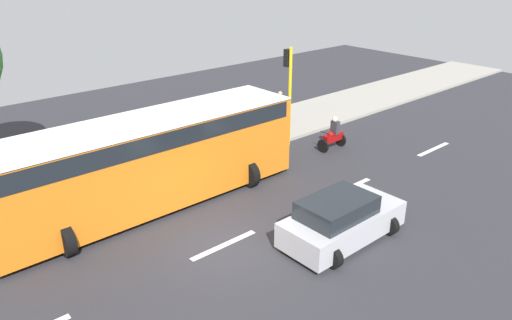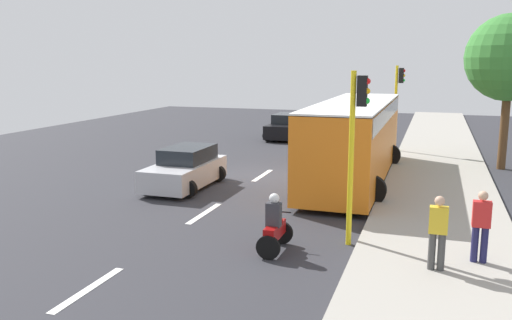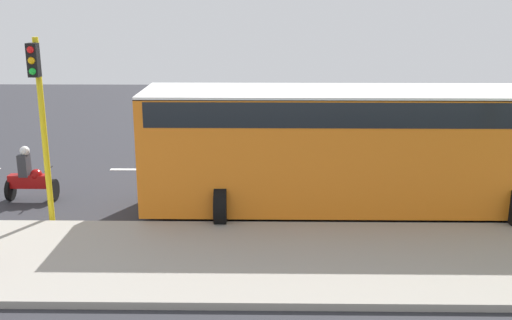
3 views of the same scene
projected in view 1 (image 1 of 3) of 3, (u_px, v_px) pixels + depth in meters
ground_plane at (224, 247)px, 14.99m from camera, size 40.00×60.00×0.10m
sidewalk at (118, 172)px, 19.79m from camera, size 4.00×60.00×0.15m
lane_stripe_far_north at (433, 149)px, 22.20m from camera, size 0.20×2.40×0.01m
lane_stripe_north at (349, 188)px, 18.58m from camera, size 0.20×2.40×0.01m
lane_stripe_mid at (224, 245)px, 14.97m from camera, size 0.20×2.40×0.01m
car_silver at (341, 220)px, 14.98m from camera, size 2.20×4.11×1.52m
city_bus at (149, 156)px, 16.68m from camera, size 3.20×11.00×3.16m
motorcycle at (333, 136)px, 22.02m from camera, size 0.60×1.30×1.53m
pedestrian_near_signal at (256, 105)px, 24.90m from camera, size 0.40×0.24×1.69m
pedestrian_by_tree at (280, 106)px, 24.74m from camera, size 0.40×0.24×1.69m
traffic_light_corner at (289, 83)px, 21.66m from camera, size 0.49×0.24×4.50m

